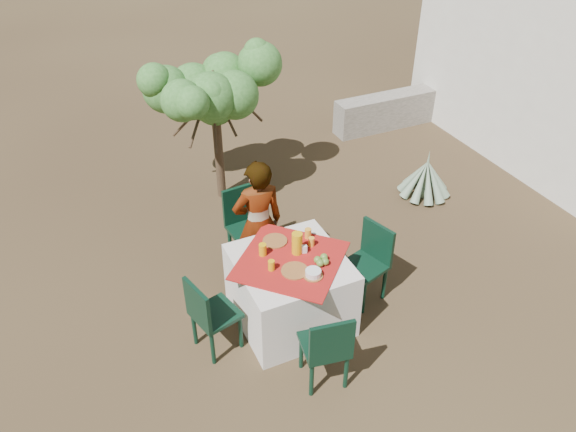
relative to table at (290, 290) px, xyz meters
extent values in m
plane|color=#322317|center=(0.06, -0.11, -0.38)|extent=(160.00, 160.00, 0.00)
cube|color=white|center=(0.00, 0.00, 0.00)|extent=(1.02, 1.02, 0.75)
cube|color=#AC1A18|center=(0.00, 0.00, 0.38)|extent=(1.30, 1.30, 0.01)
cylinder|color=black|center=(-0.20, 0.80, -0.15)|extent=(0.04, 0.04, 0.45)
cylinder|color=black|center=(0.15, 0.83, -0.15)|extent=(0.04, 0.04, 0.45)
cylinder|color=black|center=(-0.23, 1.14, -0.15)|extent=(0.04, 0.04, 0.45)
cylinder|color=black|center=(0.11, 1.17, -0.15)|extent=(0.04, 0.04, 0.45)
cube|color=black|center=(-0.04, 0.98, 0.07)|extent=(0.46, 0.46, 0.04)
cube|color=black|center=(-0.06, 1.17, 0.32)|extent=(0.43, 0.08, 0.44)
cylinder|color=black|center=(0.14, -0.67, -0.17)|extent=(0.04, 0.04, 0.42)
cylinder|color=black|center=(-0.17, -0.62, -0.17)|extent=(0.04, 0.04, 0.42)
cylinder|color=black|center=(0.09, -0.98, -0.17)|extent=(0.04, 0.04, 0.42)
cylinder|color=black|center=(-0.23, -0.93, -0.17)|extent=(0.04, 0.04, 0.42)
cube|color=black|center=(-0.04, -0.80, 0.04)|extent=(0.45, 0.45, 0.04)
cube|color=black|center=(-0.07, -0.97, 0.26)|extent=(0.39, 0.10, 0.41)
cylinder|color=black|center=(-0.59, -0.15, -0.17)|extent=(0.04, 0.04, 0.42)
cylinder|color=black|center=(-0.67, 0.15, -0.17)|extent=(0.04, 0.04, 0.42)
cylinder|color=black|center=(-0.89, -0.23, -0.17)|extent=(0.04, 0.04, 0.42)
cylinder|color=black|center=(-0.97, 0.07, -0.17)|extent=(0.04, 0.04, 0.42)
cube|color=black|center=(-0.78, -0.04, 0.04)|extent=(0.48, 0.48, 0.04)
cube|color=black|center=(-0.95, -0.09, 0.26)|extent=(0.14, 0.38, 0.41)
cylinder|color=black|center=(0.61, 0.06, -0.17)|extent=(0.04, 0.04, 0.43)
cylinder|color=black|center=(0.71, -0.24, -0.17)|extent=(0.04, 0.04, 0.43)
cylinder|color=black|center=(0.92, 0.16, -0.17)|extent=(0.04, 0.04, 0.43)
cylinder|color=black|center=(1.01, -0.15, -0.17)|extent=(0.04, 0.04, 0.43)
cube|color=black|center=(0.81, -0.04, 0.05)|extent=(0.50, 0.50, 0.04)
cube|color=black|center=(0.98, 0.01, 0.27)|extent=(0.15, 0.39, 0.42)
imported|color=#8C6651|center=(-0.04, 0.70, 0.36)|extent=(0.56, 0.38, 1.47)
cylinder|color=#453122|center=(0.12, 2.46, 0.28)|extent=(0.11, 0.11, 1.33)
sphere|color=#2E6525|center=(0.12, 2.46, 0.95)|extent=(0.57, 0.57, 0.57)
sphere|color=#2E6525|center=(0.64, 2.46, 1.09)|extent=(0.53, 0.53, 0.53)
sphere|color=#2E6525|center=(-0.35, 2.55, 1.04)|extent=(0.49, 0.49, 0.49)
sphere|color=#2E6525|center=(0.22, 2.98, 1.14)|extent=(0.51, 0.51, 0.51)
sphere|color=#2E6525|center=(0.17, 1.99, 0.99)|extent=(0.45, 0.45, 0.45)
sphere|color=gray|center=(2.60, 1.33, -0.33)|extent=(0.23, 0.23, 0.23)
cone|color=gray|center=(2.60, 1.33, -0.04)|extent=(0.13, 0.13, 0.66)
cone|color=gray|center=(2.75, 1.32, -0.11)|extent=(0.41, 0.15, 0.56)
cone|color=gray|center=(2.73, 1.41, -0.11)|extent=(0.38, 0.28, 0.58)
cone|color=gray|center=(2.66, 1.47, -0.11)|extent=(0.24, 0.39, 0.58)
cone|color=gray|center=(2.56, 1.48, -0.11)|extent=(0.19, 0.40, 0.57)
cone|color=gray|center=(2.48, 1.43, -0.11)|extent=(0.35, 0.32, 0.58)
cone|color=gray|center=(2.45, 1.35, -0.11)|extent=(0.41, 0.15, 0.56)
cone|color=gray|center=(2.47, 1.26, -0.11)|extent=(0.38, 0.28, 0.58)
cone|color=gray|center=(2.54, 1.20, -0.11)|extent=(0.24, 0.39, 0.58)
cone|color=gray|center=(2.63, 1.19, -0.11)|extent=(0.19, 0.40, 0.57)
cone|color=gray|center=(2.71, 1.24, -0.11)|extent=(0.35, 0.32, 0.58)
cube|color=gray|center=(3.66, 3.29, -0.10)|extent=(2.60, 0.35, 0.55)
cylinder|color=brown|center=(-0.02, 0.32, 0.39)|extent=(0.25, 0.25, 0.01)
cylinder|color=brown|center=(-0.03, -0.17, 0.39)|extent=(0.26, 0.26, 0.01)
cylinder|color=gold|center=(-0.21, 0.18, 0.44)|extent=(0.08, 0.08, 0.12)
cylinder|color=gold|center=(-0.22, -0.05, 0.43)|extent=(0.06, 0.06, 0.10)
cylinder|color=gold|center=(0.10, 0.07, 0.50)|extent=(0.10, 0.10, 0.23)
cylinder|color=brown|center=(0.09, -0.29, 0.39)|extent=(0.19, 0.19, 0.01)
cylinder|color=white|center=(0.09, -0.29, 0.42)|extent=(0.15, 0.15, 0.05)
cylinder|color=#F5A22B|center=(0.28, 0.11, 0.43)|extent=(0.06, 0.06, 0.09)
cylinder|color=#F5A22B|center=(0.30, 0.24, 0.43)|extent=(0.07, 0.07, 0.11)
cube|color=white|center=(0.16, 0.05, 0.42)|extent=(0.07, 0.05, 0.08)
sphere|color=#5A802E|center=(0.21, -0.15, 0.42)|extent=(0.07, 0.07, 0.07)
sphere|color=#5A802E|center=(0.29, -0.14, 0.42)|extent=(0.07, 0.07, 0.07)
sphere|color=#5A802E|center=(0.26, -0.20, 0.42)|extent=(0.07, 0.07, 0.07)
sphere|color=#5A802E|center=(0.21, -0.20, 0.42)|extent=(0.07, 0.07, 0.07)
camera|label=1|loc=(-1.72, -3.69, 3.78)|focal=35.00mm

